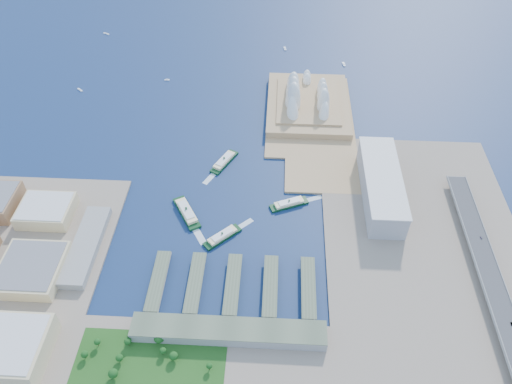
# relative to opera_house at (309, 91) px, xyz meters

# --- Properties ---
(ground) EXTENTS (3000.00, 3000.00, 0.00)m
(ground) POSITION_rel_opera_house_xyz_m (-105.00, -280.00, -32.00)
(ground) COLOR #0F2647
(ground) RESTS_ON ground
(east_land) EXTENTS (240.00, 500.00, 3.00)m
(east_land) POSITION_rel_opera_house_xyz_m (135.00, -330.00, -30.50)
(east_land) COLOR gray
(east_land) RESTS_ON ground
(peninsula) EXTENTS (135.00, 220.00, 3.00)m
(peninsula) POSITION_rel_opera_house_xyz_m (2.50, -20.00, -30.50)
(peninsula) COLOR tan
(peninsula) RESTS_ON ground
(opera_house) EXTENTS (134.00, 180.00, 58.00)m
(opera_house) POSITION_rel_opera_house_xyz_m (0.00, 0.00, 0.00)
(opera_house) COLOR white
(opera_house) RESTS_ON peninsula
(toaster_building) EXTENTS (45.00, 155.00, 35.00)m
(toaster_building) POSITION_rel_opera_house_xyz_m (90.00, -200.00, -11.50)
(toaster_building) COLOR #94949A
(toaster_building) RESTS_ON east_land
(expressway) EXTENTS (26.00, 340.00, 11.85)m
(expressway) POSITION_rel_opera_house_xyz_m (195.00, -340.00, -23.07)
(expressway) COLOR gray
(expressway) RESTS_ON east_land
(ferry_wharves) EXTENTS (184.00, 90.00, 9.30)m
(ferry_wharves) POSITION_rel_opera_house_xyz_m (-91.00, -355.00, -27.35)
(ferry_wharves) COLOR #4F5B44
(ferry_wharves) RESTS_ON ground
(terminal_building) EXTENTS (200.00, 28.00, 12.00)m
(terminal_building) POSITION_rel_opera_house_xyz_m (-90.00, -415.00, -23.00)
(terminal_building) COLOR gray
(terminal_building) RESTS_ON south_land
(park) EXTENTS (150.00, 110.00, 16.00)m
(park) POSITION_rel_opera_house_xyz_m (-165.00, -470.00, -21.00)
(park) COLOR #194714
(park) RESTS_ON south_land
(ferry_a) EXTENTS (44.17, 60.57, 11.54)m
(ferry_a) POSITION_rel_opera_house_xyz_m (-160.06, -244.68, -26.23)
(ferry_a) COLOR #0D3719
(ferry_a) RESTS_ON ground
(ferry_b) EXTENTS (37.34, 55.29, 10.38)m
(ferry_b) POSITION_rel_opera_house_xyz_m (-121.74, -142.30, -26.81)
(ferry_b) COLOR #0D3719
(ferry_b) RESTS_ON ground
(ferry_c) EXTENTS (46.36, 44.66, 9.71)m
(ferry_c) POSITION_rel_opera_house_xyz_m (-110.22, -282.41, -27.15)
(ferry_c) COLOR #0D3719
(ferry_c) RESTS_ON ground
(ferry_d) EXTENTS (52.12, 31.94, 9.66)m
(ferry_d) POSITION_rel_opera_house_xyz_m (-29.01, -221.94, -27.17)
(ferry_d) COLOR #0D3719
(ferry_d) RESTS_ON ground
(boat_a) EXTENTS (11.63, 10.56, 2.43)m
(boat_a) POSITION_rel_opera_house_xyz_m (-385.73, 32.56, -30.79)
(boat_a) COLOR white
(boat_a) RESTS_ON ground
(boat_b) EXTENTS (8.69, 3.34, 2.32)m
(boat_b) POSITION_rel_opera_house_xyz_m (-243.56, 71.90, -30.84)
(boat_b) COLOR white
(boat_b) RESTS_ON ground
(boat_c) EXTENTS (5.81, 13.75, 3.00)m
(boat_c) POSITION_rel_opera_house_xyz_m (68.77, 141.35, -30.50)
(boat_c) COLOR white
(boat_c) RESTS_ON ground
(boat_d) EXTENTS (13.65, 8.62, 2.31)m
(boat_d) POSITION_rel_opera_house_xyz_m (-395.71, 236.08, -30.84)
(boat_d) COLOR white
(boat_d) RESTS_ON ground
(boat_e) EXTENTS (5.71, 12.70, 3.01)m
(boat_e) POSITION_rel_opera_house_xyz_m (-39.08, 193.73, -30.50)
(boat_e) COLOR white
(boat_e) RESTS_ON ground
(car_b) EXTENTS (1.42, 4.08, 1.34)m
(car_b) POSITION_rel_opera_house_xyz_m (199.00, -394.81, -16.48)
(car_b) COLOR slate
(car_b) RESTS_ON expressway
(car_c) EXTENTS (1.69, 4.15, 1.21)m
(car_c) POSITION_rel_opera_house_xyz_m (199.00, -278.75, -16.55)
(car_c) COLOR slate
(car_c) RESTS_ON expressway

